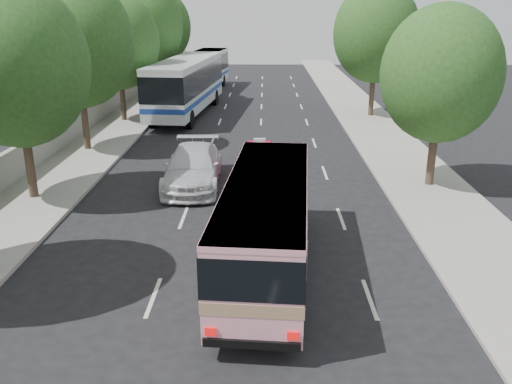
{
  "coord_description": "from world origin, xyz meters",
  "views": [
    {
      "loc": [
        1.2,
        -15.4,
        7.84
      ],
      "look_at": [
        0.94,
        2.5,
        1.6
      ],
      "focal_mm": 38.0,
      "sensor_mm": 36.0,
      "label": 1
    }
  ],
  "objects_px": {
    "pink_taxi": "(260,158)",
    "pink_bus": "(267,217)",
    "tour_coach_rear": "(203,68)",
    "white_pickup": "(193,167)",
    "tour_coach_front": "(186,82)"
  },
  "relations": [
    {
      "from": "white_pickup",
      "to": "tour_coach_rear",
      "type": "xyz_separation_m",
      "value": [
        -2.5,
        27.86,
        1.28
      ]
    },
    {
      "from": "pink_bus",
      "to": "white_pickup",
      "type": "distance_m",
      "value": 9.09
    },
    {
      "from": "pink_taxi",
      "to": "tour_coach_rear",
      "type": "relative_size",
      "value": 0.38
    },
    {
      "from": "pink_taxi",
      "to": "pink_bus",
      "type": "bearing_deg",
      "value": -89.39
    },
    {
      "from": "pink_bus",
      "to": "pink_taxi",
      "type": "xyz_separation_m",
      "value": [
        -0.3,
        10.2,
        -1.05
      ]
    },
    {
      "from": "white_pickup",
      "to": "tour_coach_front",
      "type": "bearing_deg",
      "value": 96.9
    },
    {
      "from": "pink_bus",
      "to": "tour_coach_front",
      "type": "relative_size",
      "value": 0.69
    },
    {
      "from": "tour_coach_front",
      "to": "tour_coach_rear",
      "type": "distance_m",
      "value": 11.21
    },
    {
      "from": "pink_bus",
      "to": "tour_coach_rear",
      "type": "relative_size",
      "value": 0.78
    },
    {
      "from": "tour_coach_rear",
      "to": "white_pickup",
      "type": "bearing_deg",
      "value": -77.97
    },
    {
      "from": "white_pickup",
      "to": "pink_taxi",
      "type": "bearing_deg",
      "value": 29.13
    },
    {
      "from": "tour_coach_rear",
      "to": "tour_coach_front",
      "type": "bearing_deg",
      "value": -83.1
    },
    {
      "from": "white_pickup",
      "to": "pink_bus",
      "type": "bearing_deg",
      "value": -70.23
    },
    {
      "from": "pink_bus",
      "to": "white_pickup",
      "type": "xyz_separation_m",
      "value": [
        -3.3,
        8.42,
        -0.98
      ]
    },
    {
      "from": "pink_bus",
      "to": "tour_coach_rear",
      "type": "bearing_deg",
      "value": 103.45
    }
  ]
}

